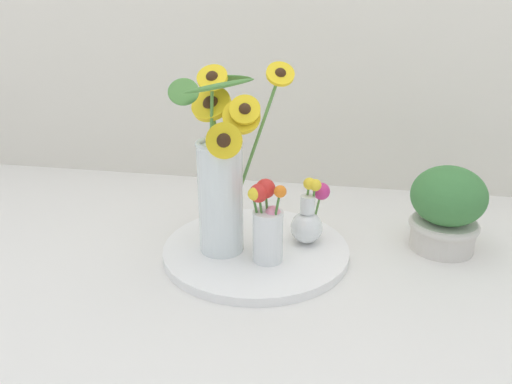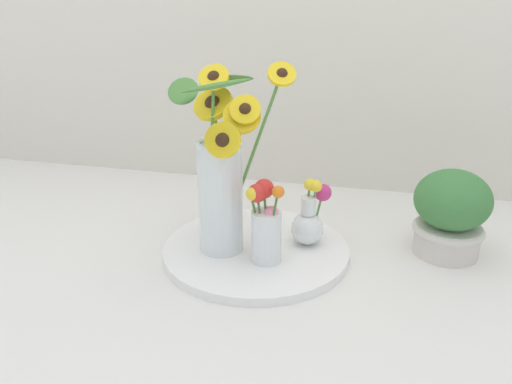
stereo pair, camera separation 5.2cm
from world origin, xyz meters
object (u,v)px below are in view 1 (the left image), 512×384
Objects in this scene: mason_jar_sunflowers at (221,175)px; vase_small_center at (267,224)px; vase_bulb_right at (309,218)px; potted_plant at (447,208)px; serving_tray at (256,250)px.

mason_jar_sunflowers is 0.14m from vase_small_center.
vase_bulb_right is 0.79× the size of potted_plant.
vase_small_center is 1.17× the size of vase_bulb_right.
vase_bulb_right is (0.08, 0.10, -0.03)m from vase_small_center.
vase_bulb_right is at bearing 19.65° from mason_jar_sunflowers.
potted_plant is at bearing 14.12° from serving_tray.
serving_tray is 1.04× the size of mason_jar_sunflowers.
potted_plant reaches higher than serving_tray.
vase_bulb_right is at bearing -168.90° from potted_plant.
vase_small_center reaches higher than vase_bulb_right.
mason_jar_sunflowers is at bearing -163.97° from serving_tray.
potted_plant is (0.42, 0.10, 0.09)m from serving_tray.
potted_plant is (0.30, 0.06, 0.02)m from vase_bulb_right.
potted_plant is at bearing 14.40° from mason_jar_sunflowers.
serving_tray is at bearing -158.17° from vase_bulb_right.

